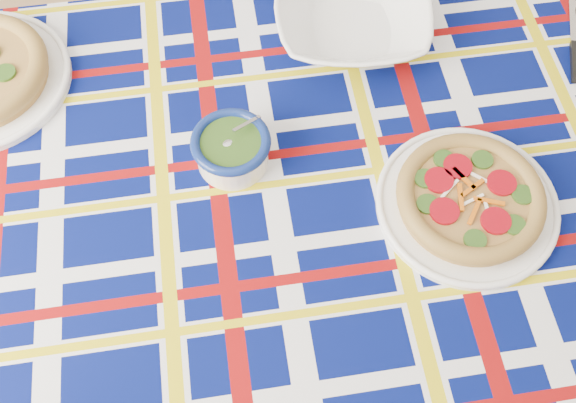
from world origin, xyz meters
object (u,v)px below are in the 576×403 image
dining_table (330,229)px  serving_bowl (352,18)px  main_focaccia_plate (470,198)px  pesto_bowl (231,148)px

dining_table → serving_bowl: serving_bowl is taller
dining_table → main_focaccia_plate: (0.18, -0.11, 0.11)m
dining_table → serving_bowl: size_ratio=6.74×
main_focaccia_plate → serving_bowl: bearing=81.1°
main_focaccia_plate → pesto_bowl: 0.38m
pesto_bowl → dining_table: bearing=-61.3°
dining_table → serving_bowl: (0.24, 0.29, 0.11)m
dining_table → pesto_bowl: bearing=143.1°
dining_table → pesto_bowl: pesto_bowl is taller
pesto_bowl → serving_bowl: size_ratio=0.46×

